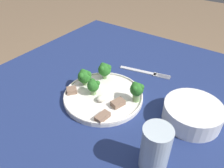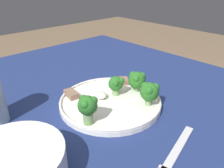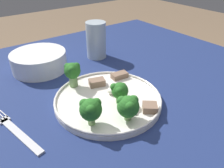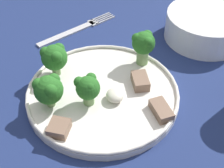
% 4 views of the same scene
% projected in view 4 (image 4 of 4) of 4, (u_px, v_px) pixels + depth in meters
% --- Properties ---
extents(table, '(1.10, 0.98, 0.70)m').
position_uv_depth(table, '(119.00, 132.00, 0.60)').
color(table, navy).
rests_on(table, ground_plane).
extents(dinner_plate, '(0.25, 0.25, 0.02)m').
position_uv_depth(dinner_plate, '(103.00, 93.00, 0.52)').
color(dinner_plate, white).
rests_on(dinner_plate, table).
extents(fork, '(0.06, 0.19, 0.00)m').
position_uv_depth(fork, '(77.00, 30.00, 0.68)').
color(fork, silver).
rests_on(fork, table).
extents(cream_bowl, '(0.16, 0.16, 0.06)m').
position_uv_depth(cream_bowl, '(205.00, 27.00, 0.64)').
color(cream_bowl, white).
rests_on(cream_bowl, table).
extents(broccoli_floret_near_rim_left, '(0.05, 0.05, 0.06)m').
position_uv_depth(broccoli_floret_near_rim_left, '(48.00, 89.00, 0.48)').
color(broccoli_floret_near_rim_left, '#7FA866').
rests_on(broccoli_floret_near_rim_left, dinner_plate).
extents(broccoli_floret_center_left, '(0.05, 0.05, 0.06)m').
position_uv_depth(broccoli_floret_center_left, '(54.00, 57.00, 0.53)').
color(broccoli_floret_center_left, '#7FA866').
rests_on(broccoli_floret_center_left, dinner_plate).
extents(broccoli_floret_back_left, '(0.04, 0.04, 0.05)m').
position_uv_depth(broccoli_floret_back_left, '(87.00, 86.00, 0.48)').
color(broccoli_floret_back_left, '#7FA866').
rests_on(broccoli_floret_back_left, dinner_plate).
extents(broccoli_floret_front_left, '(0.04, 0.04, 0.07)m').
position_uv_depth(broccoli_floret_front_left, '(143.00, 44.00, 0.55)').
color(broccoli_floret_front_left, '#7FA866').
rests_on(broccoli_floret_front_left, dinner_plate).
extents(meat_slice_front_slice, '(0.04, 0.04, 0.02)m').
position_uv_depth(meat_slice_front_slice, '(59.00, 128.00, 0.45)').
color(meat_slice_front_slice, '#846651').
rests_on(meat_slice_front_slice, dinner_plate).
extents(meat_slice_middle_slice, '(0.05, 0.04, 0.02)m').
position_uv_depth(meat_slice_middle_slice, '(140.00, 81.00, 0.53)').
color(meat_slice_middle_slice, '#846651').
rests_on(meat_slice_middle_slice, dinner_plate).
extents(meat_slice_rear_slice, '(0.05, 0.03, 0.01)m').
position_uv_depth(meat_slice_rear_slice, '(161.00, 110.00, 0.48)').
color(meat_slice_rear_slice, '#846651').
rests_on(meat_slice_rear_slice, dinner_plate).
extents(sauce_dollop, '(0.03, 0.03, 0.02)m').
position_uv_depth(sauce_dollop, '(115.00, 96.00, 0.50)').
color(sauce_dollop, silver).
rests_on(sauce_dollop, dinner_plate).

